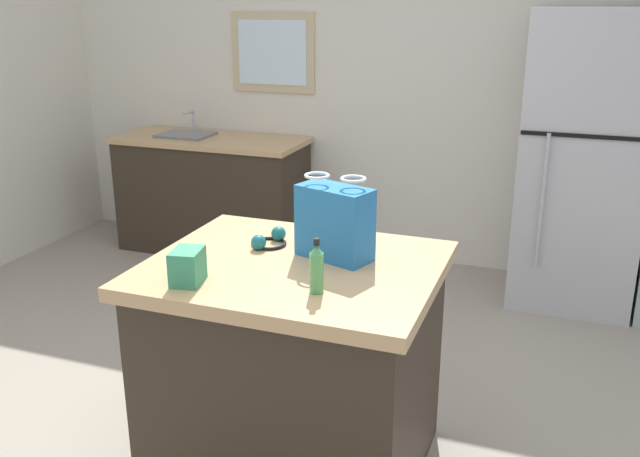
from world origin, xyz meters
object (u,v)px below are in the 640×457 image
Objects in this scene: kitchen_island at (295,366)px; shopping_bag at (335,222)px; refrigerator at (583,162)px; small_box at (187,266)px; bottle at (317,269)px; ear_defenders at (269,240)px.

kitchen_island is 0.64m from shopping_bag.
kitchen_island is at bearing -139.74° from shopping_bag.
refrigerator reaches higher than shopping_bag.
small_box is (-0.42, -0.43, -0.09)m from shopping_bag.
shopping_bag is 0.36m from bottle.
refrigerator reaches higher than small_box.
kitchen_island is 8.38× the size of small_box.
refrigerator is at bearing 59.60° from ear_defenders.
refrigerator is 2.65m from bottle.
kitchen_island is at bearing 48.21° from small_box.
bottle is (-0.87, -2.51, 0.08)m from refrigerator.
refrigerator is 2.92m from small_box.
ear_defenders is at bearing 171.64° from shopping_bag.
kitchen_island is at bearing -41.28° from ear_defenders.
bottle is (0.19, -0.24, 0.55)m from kitchen_island.
refrigerator is 9.63× the size of ear_defenders.
ear_defenders is (-0.31, 0.05, -0.13)m from shopping_bag.
refrigerator is at bearing 66.74° from shopping_bag.
ear_defenders is at bearing 132.56° from bottle.
bottle is at bearing 9.63° from small_box.
bottle is at bearing -109.14° from refrigerator.
kitchen_island is 0.54m from ear_defenders.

